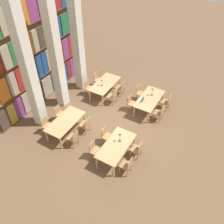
% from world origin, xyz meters
% --- Properties ---
extents(ground_plane, '(40.00, 40.00, 0.00)m').
position_xyz_m(ground_plane, '(0.00, 0.00, 0.00)').
color(ground_plane, brown).
extents(bookshelf_bank, '(6.57, 0.35, 5.50)m').
position_xyz_m(bookshelf_bank, '(0.02, 4.04, 2.65)').
color(bookshelf_bank, brown).
rests_on(bookshelf_bank, ground_plane).
extents(pillar_left, '(0.47, 0.47, 6.00)m').
position_xyz_m(pillar_left, '(-1.71, 2.88, 3.00)').
color(pillar_left, silver).
rests_on(pillar_left, ground_plane).
extents(pillar_center, '(0.47, 0.47, 6.00)m').
position_xyz_m(pillar_center, '(0.00, 2.88, 3.00)').
color(pillar_center, silver).
rests_on(pillar_center, ground_plane).
extents(pillar_right, '(0.47, 0.47, 6.00)m').
position_xyz_m(pillar_right, '(1.71, 2.88, 3.00)').
color(pillar_right, silver).
rests_on(pillar_right, ground_plane).
extents(reading_table_0, '(1.94, 0.96, 0.75)m').
position_xyz_m(reading_table_0, '(-1.74, -1.34, 0.67)').
color(reading_table_0, tan).
rests_on(reading_table_0, ground_plane).
extents(chair_0, '(0.42, 0.40, 0.88)m').
position_xyz_m(chair_0, '(-2.21, -2.11, 0.48)').
color(chair_0, tan).
rests_on(chair_0, ground_plane).
extents(chair_1, '(0.42, 0.40, 0.88)m').
position_xyz_m(chair_1, '(-2.21, -0.58, 0.48)').
color(chair_1, tan).
rests_on(chair_1, ground_plane).
extents(chair_2, '(0.42, 0.40, 0.88)m').
position_xyz_m(chair_2, '(-1.27, -2.11, 0.48)').
color(chair_2, tan).
rests_on(chair_2, ground_plane).
extents(chair_3, '(0.42, 0.40, 0.88)m').
position_xyz_m(chair_3, '(-1.27, -0.58, 0.48)').
color(chair_3, tan).
rests_on(chair_3, ground_plane).
extents(desk_lamp_0, '(0.14, 0.14, 0.46)m').
position_xyz_m(desk_lamp_0, '(-1.47, -1.36, 1.06)').
color(desk_lamp_0, brown).
rests_on(desk_lamp_0, reading_table_0).
extents(reading_table_1, '(1.94, 0.96, 0.75)m').
position_xyz_m(reading_table_1, '(1.75, -1.29, 0.67)').
color(reading_table_1, tan).
rests_on(reading_table_1, ground_plane).
extents(chair_4, '(0.42, 0.40, 0.88)m').
position_xyz_m(chair_4, '(1.30, -2.06, 0.48)').
color(chair_4, tan).
rests_on(chair_4, ground_plane).
extents(chair_5, '(0.42, 0.40, 0.88)m').
position_xyz_m(chair_5, '(1.30, -0.53, 0.48)').
color(chair_5, tan).
rests_on(chair_5, ground_plane).
extents(chair_6, '(0.42, 0.40, 0.88)m').
position_xyz_m(chair_6, '(2.26, -2.06, 0.48)').
color(chair_6, tan).
rests_on(chair_6, ground_plane).
extents(chair_7, '(0.42, 0.40, 0.88)m').
position_xyz_m(chair_7, '(2.26, -0.53, 0.48)').
color(chair_7, tan).
rests_on(chair_7, ground_plane).
extents(desk_lamp_1, '(0.14, 0.14, 0.43)m').
position_xyz_m(desk_lamp_1, '(2.06, -1.28, 1.04)').
color(desk_lamp_1, brown).
rests_on(desk_lamp_1, reading_table_1).
extents(laptop, '(0.32, 0.22, 0.21)m').
position_xyz_m(laptop, '(1.37, -1.01, 0.79)').
color(laptop, silver).
rests_on(laptop, reading_table_1).
extents(reading_table_2, '(1.94, 0.96, 0.75)m').
position_xyz_m(reading_table_2, '(-1.66, 1.36, 0.67)').
color(reading_table_2, tan).
rests_on(reading_table_2, ground_plane).
extents(chair_8, '(0.42, 0.40, 0.88)m').
position_xyz_m(chair_8, '(-2.10, 0.60, 0.48)').
color(chair_8, tan).
rests_on(chair_8, ground_plane).
extents(chair_9, '(0.42, 0.40, 0.88)m').
position_xyz_m(chair_9, '(-2.10, 2.12, 0.48)').
color(chair_9, tan).
rests_on(chair_9, ground_plane).
extents(chair_10, '(0.42, 0.40, 0.88)m').
position_xyz_m(chair_10, '(-1.17, 0.60, 0.48)').
color(chair_10, tan).
rests_on(chair_10, ground_plane).
extents(chair_11, '(0.42, 0.40, 0.88)m').
position_xyz_m(chair_11, '(-1.17, 2.12, 0.48)').
color(chair_11, tan).
rests_on(chair_11, ground_plane).
extents(reading_table_3, '(1.94, 0.96, 0.75)m').
position_xyz_m(reading_table_3, '(1.72, 1.31, 0.67)').
color(reading_table_3, tan).
rests_on(reading_table_3, ground_plane).
extents(chair_12, '(0.42, 0.40, 0.88)m').
position_xyz_m(chair_12, '(1.28, 0.55, 0.48)').
color(chair_12, tan).
rests_on(chair_12, ground_plane).
extents(chair_13, '(0.42, 0.40, 0.88)m').
position_xyz_m(chair_13, '(1.28, 2.08, 0.48)').
color(chair_13, tan).
rests_on(chair_13, ground_plane).
extents(chair_14, '(0.42, 0.40, 0.88)m').
position_xyz_m(chair_14, '(2.17, 0.55, 0.48)').
color(chair_14, tan).
rests_on(chair_14, ground_plane).
extents(chair_15, '(0.42, 0.40, 0.88)m').
position_xyz_m(chair_15, '(2.17, 2.08, 0.48)').
color(chair_15, tan).
rests_on(chair_15, ground_plane).
extents(desk_lamp_2, '(0.14, 0.14, 0.39)m').
position_xyz_m(desk_lamp_2, '(1.48, 1.35, 1.01)').
color(desk_lamp_2, brown).
rests_on(desk_lamp_2, reading_table_3).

